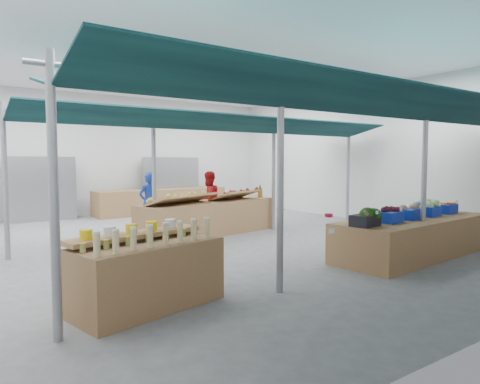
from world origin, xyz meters
The scene contains 24 objects.
floor centered at (0.00, 0.00, 0.00)m, with size 13.00×13.00×0.00m, color slate.
hall centered at (0.00, 1.44, 2.65)m, with size 13.00×13.00×13.00m.
pole_grid centered at (0.75, -1.75, 1.81)m, with size 10.00×4.60×3.00m.
awnings centered at (0.75, -1.75, 2.78)m, with size 9.50×7.08×0.30m.
back_shelving_left centered at (-2.50, 6.00, 1.00)m, with size 2.00×0.50×2.00m, color #B23F33.
back_shelving_right centered at (2.00, 6.00, 1.00)m, with size 2.00×0.50×2.00m, color #B23F33.
bottle_shelf centered at (-2.83, -3.53, 0.46)m, with size 2.04×1.49×1.12m.
veg_counter centered at (2.72, -3.68, 0.38)m, with size 3.88×1.29×0.75m, color brown.
fruit_counter centered at (0.63, 0.76, 0.43)m, with size 3.98×0.95×0.85m, color brown.
far_counter centered at (1.50, 5.70, 0.44)m, with size 4.87×0.97×0.88m, color brown.
crate_stack centered at (3.19, -3.13, 0.27)m, with size 0.45×0.32×0.55m, color #0F2CAC.
vendor_left centered at (-0.57, 1.86, 0.80)m, with size 0.58×0.38×1.59m, color #1A39AD.
vendor_right centered at (1.23, 1.86, 0.80)m, with size 0.77×0.60×1.59m, color #AB1517.
crate_broccoli centered at (1.06, -3.82, 0.91)m, with size 0.55×0.44×0.35m.
crate_beets centered at (1.81, -3.76, 0.89)m, with size 0.55×0.44×0.29m.
crate_celeriac centered at (2.51, -3.70, 0.90)m, with size 0.55×0.44×0.31m.
crate_cabbage centered at (3.26, -3.64, 0.91)m, with size 0.55×0.44×0.35m.
crate_carrots centered at (4.01, -3.58, 0.87)m, with size 0.55×0.44×0.29m.
sparrow centered at (0.90, -3.97, 1.00)m, with size 0.12×0.09×0.11m.
pole_ribbon centered at (-0.36, -4.34, 1.08)m, with size 0.12×0.12×0.28m.
apple_heap_yellow centered at (-0.29, 0.50, 1.02)m, with size 2.02×1.34×0.27m.
apple_heap_red centered at (1.44, 0.82, 1.02)m, with size 1.65×1.20×0.27m.
pineapple centered at (2.42, 1.00, 1.04)m, with size 0.14×0.14×0.39m.
crate_extra centered at (3.97, -3.09, 0.90)m, with size 0.57×0.46×0.32m.
Camera 1 is at (-4.88, -8.67, 1.88)m, focal length 32.00 mm.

